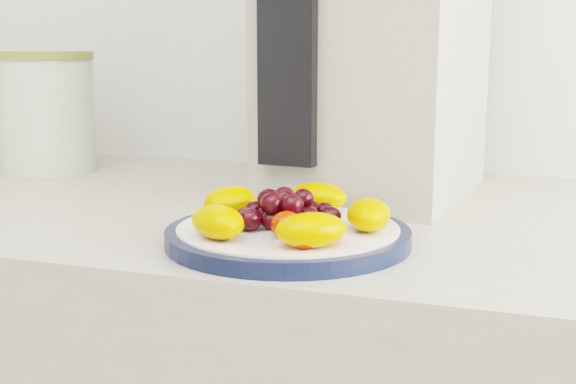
% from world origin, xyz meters
% --- Properties ---
extents(plate_rim, '(0.23, 0.23, 0.01)m').
position_xyz_m(plate_rim, '(0.12, 1.03, 0.91)').
color(plate_rim, '#0F1836').
rests_on(plate_rim, counter).
extents(plate_face, '(0.21, 0.21, 0.02)m').
position_xyz_m(plate_face, '(0.12, 1.03, 0.91)').
color(plate_face, white).
rests_on(plate_face, counter).
extents(canister, '(0.15, 0.15, 0.17)m').
position_xyz_m(canister, '(-0.36, 1.32, 0.98)').
color(canister, '#46631B').
rests_on(canister, counter).
extents(canister_lid, '(0.15, 0.15, 0.01)m').
position_xyz_m(canister_lid, '(-0.36, 1.32, 1.07)').
color(canister_lid, olive).
rests_on(canister_lid, canister).
extents(appliance_body, '(0.25, 0.33, 0.38)m').
position_xyz_m(appliance_body, '(0.15, 1.31, 1.09)').
color(appliance_body, '#ADA697').
rests_on(appliance_body, counter).
extents(appliance_panel, '(0.07, 0.03, 0.28)m').
position_xyz_m(appliance_panel, '(0.07, 1.16, 1.10)').
color(appliance_panel, black).
rests_on(appliance_panel, appliance_body).
extents(fruit_plate, '(0.20, 0.19, 0.03)m').
position_xyz_m(fruit_plate, '(0.12, 1.02, 0.93)').
color(fruit_plate, orange).
rests_on(fruit_plate, plate_face).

